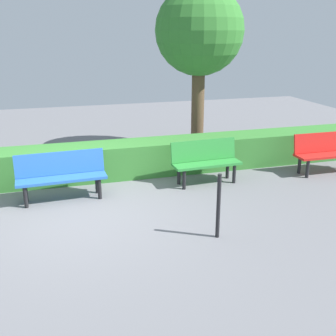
# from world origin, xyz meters

# --- Properties ---
(ground_plane) EXTENTS (21.27, 21.27, 0.00)m
(ground_plane) POSITION_xyz_m (0.00, 0.00, 0.00)
(ground_plane) COLOR slate
(bench_red) EXTENTS (1.42, 0.46, 0.86)m
(bench_red) POSITION_xyz_m (-5.32, -0.72, 0.48)
(bench_red) COLOR red
(bench_red) RESTS_ON ground_plane
(bench_green) EXTENTS (1.40, 0.52, 0.86)m
(bench_green) POSITION_xyz_m (-2.59, -0.84, 0.48)
(bench_green) COLOR #2D8C38
(bench_green) RESTS_ON ground_plane
(bench_blue) EXTENTS (1.61, 0.51, 0.86)m
(bench_blue) POSITION_xyz_m (0.23, -0.76, 0.48)
(bench_blue) COLOR blue
(bench_blue) RESTS_ON ground_plane
(hedge_row) EXTENTS (17.27, 0.79, 0.70)m
(hedge_row) POSITION_xyz_m (-1.25, -1.73, 0.35)
(hedge_row) COLOR #387F33
(hedge_row) RESTS_ON ground_plane
(tree_near) EXTENTS (2.09, 2.09, 3.99)m
(tree_near) POSITION_xyz_m (-3.19, -2.97, 2.90)
(tree_near) COLOR brown
(tree_near) RESTS_ON ground_plane
(railing_post_mid) EXTENTS (0.06, 0.06, 1.00)m
(railing_post_mid) POSITION_xyz_m (-1.93, 1.41, 0.50)
(railing_post_mid) COLOR black
(railing_post_mid) RESTS_ON ground_plane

